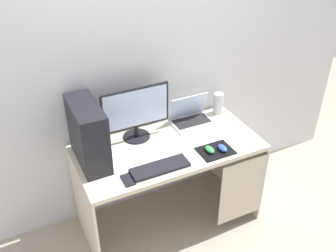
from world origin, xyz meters
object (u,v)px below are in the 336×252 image
object	(u,v)px
speaker	(218,103)
keyboard	(160,168)
cell_phone	(128,180)
laptop	(191,117)
mouse_right	(222,148)
mouse_left	(210,150)
monitor	(136,112)
pc_tower	(88,134)

from	to	relation	value
speaker	keyboard	size ratio (longest dim) A/B	0.44
keyboard	cell_phone	xyz separation A→B (m)	(-0.25, -0.02, -0.01)
laptop	mouse_right	bearing A→B (deg)	-87.69
mouse_left	mouse_right	distance (m)	0.10
speaker	mouse_left	bearing A→B (deg)	-127.88
laptop	mouse_right	xyz separation A→B (m)	(0.02, -0.45, -0.02)
monitor	keyboard	distance (m)	0.48
monitor	laptop	xyz separation A→B (m)	(0.49, 0.02, -0.18)
mouse_left	pc_tower	bearing A→B (deg)	160.50
mouse_right	cell_phone	size ratio (longest dim) A/B	0.74
pc_tower	monitor	world-z (taller)	pc_tower
laptop	mouse_right	distance (m)	0.46
speaker	keyboard	world-z (taller)	speaker
mouse_left	keyboard	bearing A→B (deg)	-177.24
pc_tower	cell_phone	xyz separation A→B (m)	(0.15, -0.33, -0.22)
monitor	speaker	size ratio (longest dim) A/B	2.90
laptop	cell_phone	size ratio (longest dim) A/B	2.61
mouse_left	mouse_right	world-z (taller)	same
mouse_left	mouse_right	size ratio (longest dim) A/B	1.00
speaker	cell_phone	bearing A→B (deg)	-153.96
monitor	mouse_right	size ratio (longest dim) A/B	5.56
cell_phone	mouse_right	bearing A→B (deg)	0.99
mouse_left	cell_phone	world-z (taller)	mouse_left
cell_phone	pc_tower	bearing A→B (deg)	115.34
pc_tower	mouse_left	xyz separation A→B (m)	(0.82, -0.29, -0.21)
monitor	cell_phone	world-z (taller)	monitor
speaker	mouse_left	xyz separation A→B (m)	(-0.36, -0.46, -0.07)
speaker	mouse_right	xyz separation A→B (m)	(-0.26, -0.48, -0.07)
keyboard	mouse_right	size ratio (longest dim) A/B	4.38
pc_tower	cell_phone	bearing A→B (deg)	-64.66
pc_tower	speaker	distance (m)	1.19
laptop	speaker	size ratio (longest dim) A/B	1.85
monitor	keyboard	xyz separation A→B (m)	(-0.00, -0.43, -0.22)
monitor	keyboard	world-z (taller)	monitor
laptop	monitor	bearing A→B (deg)	-177.78
monitor	cell_phone	bearing A→B (deg)	-118.99
pc_tower	keyboard	xyz separation A→B (m)	(0.40, -0.31, -0.22)
monitor	mouse_left	size ratio (longest dim) A/B	5.56
pc_tower	keyboard	size ratio (longest dim) A/B	1.08
laptop	speaker	distance (m)	0.29
speaker	keyboard	xyz separation A→B (m)	(-0.77, -0.48, -0.08)
mouse_left	mouse_right	xyz separation A→B (m)	(0.09, -0.02, 0.00)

